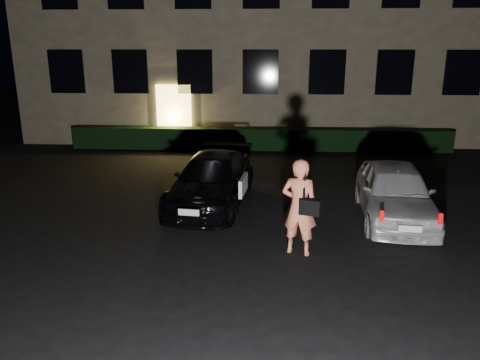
{
  "coord_description": "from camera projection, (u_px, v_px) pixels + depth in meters",
  "views": [
    {
      "loc": [
        0.23,
        -7.92,
        4.0
      ],
      "look_at": [
        -0.32,
        2.0,
        1.14
      ],
      "focal_mm": 35.0,
      "sensor_mm": 36.0,
      "label": 1
    }
  ],
  "objects": [
    {
      "name": "hedge",
      "position": [
        260.0,
        139.0,
        18.68
      ],
      "size": [
        15.0,
        0.7,
        0.85
      ],
      "primitive_type": "cube",
      "color": "black",
      "rests_on": "ground"
    },
    {
      "name": "man",
      "position": [
        299.0,
        207.0,
        9.12
      ],
      "size": [
        0.82,
        0.67,
        1.95
      ],
      "rotation": [
        0.0,
        0.0,
        2.84
      ],
      "color": "#F37F5E",
      "rests_on": "ground"
    },
    {
      "name": "ground",
      "position": [
        251.0,
        269.0,
        8.72
      ],
      "size": [
        80.0,
        80.0,
        0.0
      ],
      "primitive_type": "plane",
      "color": "black",
      "rests_on": "ground"
    },
    {
      "name": "sedan",
      "position": [
        212.0,
        180.0,
        12.17
      ],
      "size": [
        2.25,
        4.56,
        1.27
      ],
      "rotation": [
        0.0,
        0.0,
        -0.11
      ],
      "color": "black",
      "rests_on": "ground"
    },
    {
      "name": "hatch",
      "position": [
        395.0,
        192.0,
        11.06
      ],
      "size": [
        1.96,
        4.09,
        1.35
      ],
      "rotation": [
        0.0,
        0.0,
        -0.09
      ],
      "color": "silver",
      "rests_on": "ground"
    },
    {
      "name": "building",
      "position": [
        262.0,
        0.0,
        21.44
      ],
      "size": [
        20.0,
        8.11,
        12.0
      ],
      "color": "brown",
      "rests_on": "ground"
    }
  ]
}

